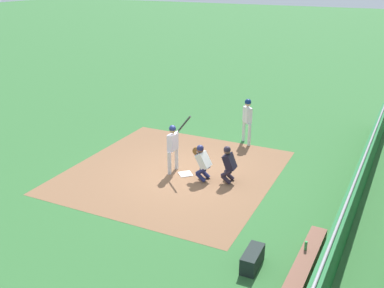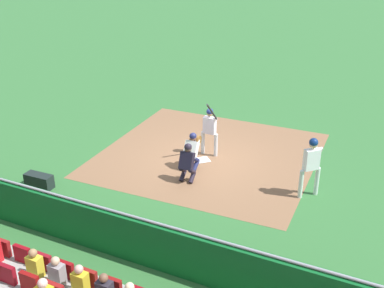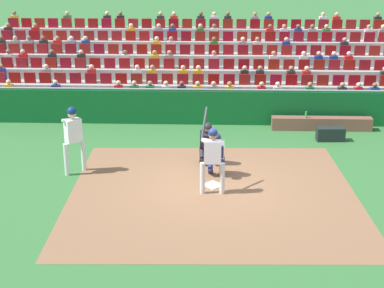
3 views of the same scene
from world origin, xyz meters
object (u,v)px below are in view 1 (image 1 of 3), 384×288
(batter_at_plate, at_px, (173,143))
(catcher_crouching, at_px, (202,160))
(on_deck_batter, at_px, (247,116))
(equipment_duffel_bag, at_px, (252,259))
(home_plate_umpire, at_px, (228,163))
(home_plate_marker, at_px, (185,174))
(water_bottle_on_bench, at_px, (306,246))
(dugout_bench, at_px, (302,271))

(batter_at_plate, xyz_separation_m, catcher_crouching, (-0.10, -1.18, -0.37))
(on_deck_batter, bearing_deg, equipment_duffel_bag, -158.02)
(batter_at_plate, relative_size, home_plate_umpire, 1.64)
(home_plate_umpire, bearing_deg, on_deck_batter, 11.50)
(home_plate_marker, bearing_deg, equipment_duffel_bag, -134.39)
(water_bottle_on_bench, xyz_separation_m, equipment_duffel_bag, (-0.64, 1.09, -0.33))
(catcher_crouching, xyz_separation_m, equipment_duffel_bag, (-3.71, -3.18, -0.49))
(catcher_crouching, bearing_deg, on_deck_batter, -1.65)
(batter_at_plate, bearing_deg, water_bottle_on_bench, -120.18)
(on_deck_batter, bearing_deg, home_plate_marker, 168.12)
(on_deck_batter, bearing_deg, home_plate_umpire, -168.50)
(batter_at_plate, bearing_deg, equipment_duffel_bag, -131.17)
(batter_at_plate, height_order, dugout_bench, batter_at_plate)
(home_plate_umpire, height_order, water_bottle_on_bench, home_plate_umpire)
(home_plate_marker, relative_size, equipment_duffel_bag, 0.49)
(catcher_crouching, bearing_deg, equipment_duffel_bag, -139.39)
(dugout_bench, height_order, on_deck_batter, on_deck_batter)
(home_plate_umpire, distance_m, on_deck_batter, 3.76)
(on_deck_batter, bearing_deg, water_bottle_on_bench, -149.12)
(dugout_bench, bearing_deg, home_plate_umpire, 42.22)
(water_bottle_on_bench, bearing_deg, equipment_duffel_bag, 120.40)
(dugout_bench, bearing_deg, catcher_crouching, 50.28)
(home_plate_marker, height_order, equipment_duffel_bag, equipment_duffel_bag)
(home_plate_umpire, bearing_deg, batter_at_plate, 93.84)
(home_plate_umpire, distance_m, equipment_duffel_bag, 4.61)
(home_plate_marker, height_order, home_plate_umpire, home_plate_umpire)
(batter_at_plate, relative_size, on_deck_batter, 1.12)
(batter_at_plate, xyz_separation_m, water_bottle_on_bench, (-3.17, -5.46, -0.53))
(dugout_bench, xyz_separation_m, on_deck_batter, (7.52, 4.25, 0.95))
(home_plate_umpire, xyz_separation_m, on_deck_batter, (3.65, 0.74, 0.47))
(catcher_crouching, distance_m, home_plate_umpire, 0.89)
(catcher_crouching, xyz_separation_m, water_bottle_on_bench, (-3.07, -4.28, -0.16))
(dugout_bench, height_order, equipment_duffel_bag, dugout_bench)
(home_plate_umpire, distance_m, water_bottle_on_bench, 4.76)
(water_bottle_on_bench, distance_m, on_deck_batter, 8.14)
(catcher_crouching, height_order, equipment_duffel_bag, catcher_crouching)
(batter_at_plate, distance_m, dugout_bench, 6.74)
(dugout_bench, height_order, water_bottle_on_bench, water_bottle_on_bench)
(batter_at_plate, distance_m, equipment_duffel_bag, 5.86)
(water_bottle_on_bench, bearing_deg, home_plate_marker, 57.62)
(home_plate_marker, distance_m, catcher_crouching, 0.98)
(home_plate_umpire, height_order, on_deck_batter, on_deck_batter)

